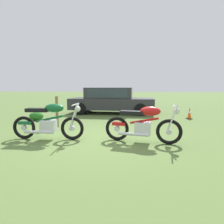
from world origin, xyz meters
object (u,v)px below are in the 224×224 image
object	(u,v)px
car_charcoal	(111,99)
shrub_low	(36,116)
traffic_cone	(189,113)
motorcycle_green	(49,122)
motorcycle_red	(143,124)
fence_post_wooden	(57,112)

from	to	relation	value
car_charcoal	shrub_low	xyz separation A→B (m)	(-2.94, -2.76, -0.62)
car_charcoal	traffic_cone	world-z (taller)	car_charcoal
motorcycle_green	motorcycle_red	bearing A→B (deg)	-2.53
motorcycle_red	car_charcoal	bearing A→B (deg)	114.92
shrub_low	fence_post_wooden	world-z (taller)	fence_post_wooden
traffic_cone	motorcycle_red	bearing A→B (deg)	-118.35
motorcycle_red	motorcycle_green	bearing A→B (deg)	-170.32
shrub_low	fence_post_wooden	bearing A→B (deg)	-40.34
fence_post_wooden	traffic_cone	world-z (taller)	fence_post_wooden
fence_post_wooden	motorcycle_green	bearing A→B (deg)	-74.52
car_charcoal	traffic_cone	distance (m)	4.17
motorcycle_red	fence_post_wooden	distance (m)	3.43
motorcycle_green	car_charcoal	size ratio (longest dim) A/B	0.44
car_charcoal	shrub_low	world-z (taller)	car_charcoal
fence_post_wooden	shrub_low	bearing A→B (deg)	139.66
car_charcoal	shrub_low	bearing A→B (deg)	-136.46
motorcycle_green	traffic_cone	size ratio (longest dim) A/B	3.60
motorcycle_red	fence_post_wooden	size ratio (longest dim) A/B	1.77
motorcycle_red	car_charcoal	xyz separation A→B (m)	(-1.61, 5.65, 0.32)
motorcycle_red	shrub_low	size ratio (longest dim) A/B	3.23
shrub_low	traffic_cone	xyz separation A→B (m)	(6.79, 1.25, 0.07)
fence_post_wooden	traffic_cone	distance (m)	5.86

